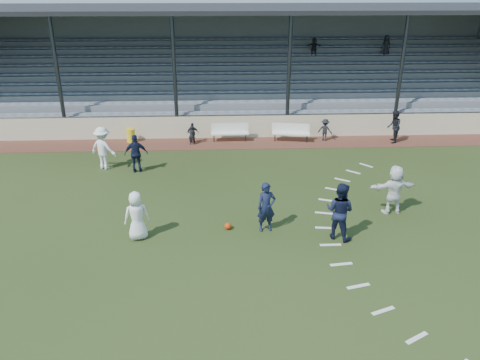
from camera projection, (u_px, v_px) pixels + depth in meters
name	position (u px, v px, depth m)	size (l,w,h in m)	color
ground	(244.00, 247.00, 15.14)	(90.00, 90.00, 0.00)	#283716
cinder_track	(233.00, 143.00, 24.78)	(34.00, 2.00, 0.02)	#572D22
retaining_wall	(232.00, 127.00, 25.52)	(34.00, 0.18, 1.20)	beige
bench_left	(230.00, 131.00, 24.93)	(2.01, 0.48, 0.95)	white
bench_right	(291.00, 131.00, 24.89)	(2.04, 0.78, 0.95)	white
trash_bin	(131.00, 135.00, 24.82)	(0.45, 0.45, 0.72)	yellow
football	(228.00, 226.00, 16.19)	(0.24, 0.24, 0.24)	#C2360B
player_white_lead	(137.00, 216.00, 15.35)	(0.82, 0.54, 1.68)	white
player_navy_lead	(266.00, 207.00, 15.84)	(0.64, 0.42, 1.75)	#131935
player_navy_mid	(340.00, 211.00, 15.34)	(0.96, 0.75, 1.97)	#131935
player_white_wing	(103.00, 148.00, 21.12)	(1.27, 0.73, 1.96)	white
player_navy_wing	(136.00, 154.00, 20.77)	(1.02, 0.42, 1.74)	#131935
player_white_back	(394.00, 189.00, 17.06)	(1.72, 0.55, 1.86)	white
official	(394.00, 127.00, 24.58)	(0.83, 0.65, 1.71)	black
sub_left_near	(192.00, 135.00, 24.39)	(0.37, 0.24, 1.01)	black
sub_left_far	(193.00, 133.00, 24.66)	(0.63, 0.26, 1.07)	black
sub_right	(325.00, 130.00, 24.98)	(0.76, 0.44, 1.18)	black
grandstand	(230.00, 81.00, 29.22)	(34.60, 9.00, 6.61)	slate
penalty_arc	(369.00, 244.00, 15.31)	(3.89, 14.63, 0.01)	white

